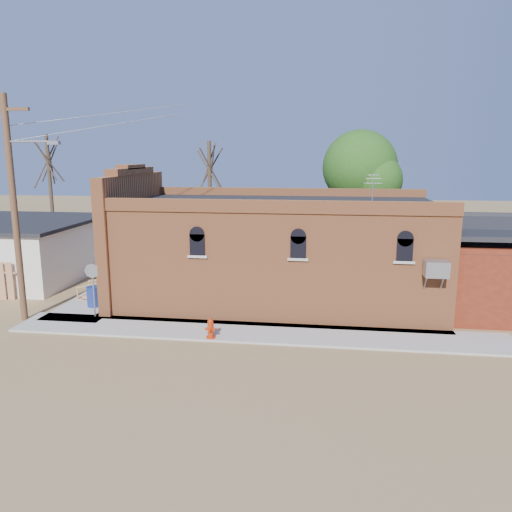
# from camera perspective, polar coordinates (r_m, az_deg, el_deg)

# --- Properties ---
(ground) EXTENTS (120.00, 120.00, 0.00)m
(ground) POSITION_cam_1_polar(r_m,az_deg,el_deg) (18.71, -5.00, -9.55)
(ground) COLOR olive
(ground) RESTS_ON ground
(sidewalk_south) EXTENTS (19.00, 2.20, 0.08)m
(sidewalk_south) POSITION_cam_1_polar(r_m,az_deg,el_deg) (19.27, -0.00, -8.73)
(sidewalk_south) COLOR #9E9991
(sidewalk_south) RESTS_ON ground
(sidewalk_west) EXTENTS (2.60, 10.00, 0.08)m
(sidewalk_west) POSITION_cam_1_polar(r_m,az_deg,el_deg) (26.06, -15.71, -3.74)
(sidewalk_west) COLOR #9E9991
(sidewalk_west) RESTS_ON ground
(brick_bar) EXTENTS (16.40, 7.97, 6.30)m
(brick_bar) POSITION_cam_1_polar(r_m,az_deg,el_deg) (23.04, 1.89, 0.59)
(brick_bar) COLOR #B56337
(brick_bar) RESTS_ON ground
(red_shed) EXTENTS (5.40, 6.40, 4.30)m
(red_shed) POSITION_cam_1_polar(r_m,az_deg,el_deg) (24.16, 25.84, -0.23)
(red_shed) COLOR #5A190F
(red_shed) RESTS_ON ground
(utility_pole) EXTENTS (3.12, 0.26, 9.00)m
(utility_pole) POSITION_cam_1_polar(r_m,az_deg,el_deg) (21.94, -25.83, 5.31)
(utility_pole) COLOR #4C301E
(utility_pole) RESTS_ON ground
(tree_bare_near) EXTENTS (2.80, 2.80, 7.65)m
(tree_bare_near) POSITION_cam_1_polar(r_m,az_deg,el_deg) (30.81, -5.35, 10.11)
(tree_bare_near) COLOR #49372A
(tree_bare_near) RESTS_ON ground
(tree_bare_far) EXTENTS (2.80, 2.80, 8.16)m
(tree_bare_far) POSITION_cam_1_polar(r_m,az_deg,el_deg) (35.82, -22.67, 10.12)
(tree_bare_far) COLOR #49372A
(tree_bare_far) RESTS_ON ground
(tree_leafy) EXTENTS (4.40, 4.40, 8.15)m
(tree_leafy) POSITION_cam_1_polar(r_m,az_deg,el_deg) (30.58, 11.79, 9.86)
(tree_leafy) COLOR #49372A
(tree_leafy) RESTS_ON ground
(fire_hydrant) EXTENTS (0.42, 0.40, 0.75)m
(fire_hydrant) POSITION_cam_1_polar(r_m,az_deg,el_deg) (18.56, -5.21, -8.25)
(fire_hydrant) COLOR #A62709
(fire_hydrant) RESTS_ON sidewalk_south
(stop_sign) EXTENTS (0.61, 0.15, 2.27)m
(stop_sign) POSITION_cam_1_polar(r_m,az_deg,el_deg) (21.57, -18.18, -2.17)
(stop_sign) COLOR gray
(stop_sign) RESTS_ON sidewalk_south
(trash_barrel) EXTENTS (0.71, 0.71, 0.90)m
(trash_barrel) POSITION_cam_1_polar(r_m,az_deg,el_deg) (23.32, -18.06, -4.42)
(trash_barrel) COLOR navy
(trash_barrel) RESTS_ON sidewalk_west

